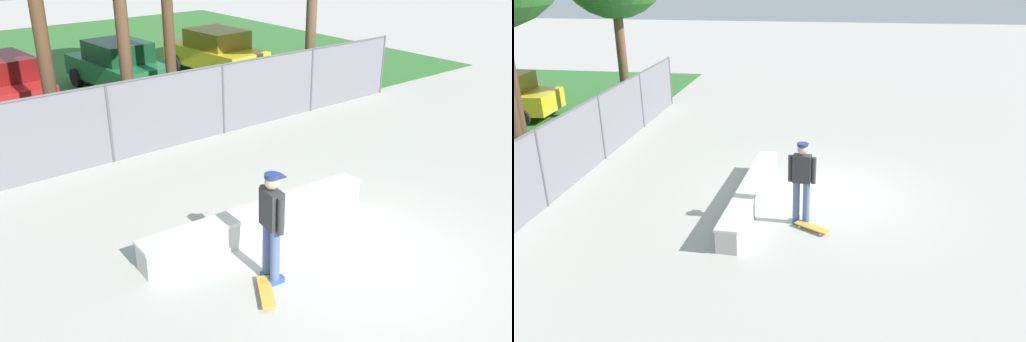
% 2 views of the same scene
% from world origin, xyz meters
% --- Properties ---
extents(ground_plane, '(80.00, 80.00, 0.00)m').
position_xyz_m(ground_plane, '(0.00, 0.00, 0.00)').
color(ground_plane, '#ADAAA3').
extents(concrete_ledge, '(4.60, 0.71, 0.53)m').
position_xyz_m(concrete_ledge, '(-0.93, 1.54, 0.27)').
color(concrete_ledge, '#B7B5AD').
rests_on(concrete_ledge, ground).
extents(skateboarder, '(0.33, 0.60, 1.84)m').
position_xyz_m(skateboarder, '(-1.66, 0.32, 1.03)').
color(skateboarder, '#2647A5').
rests_on(skateboarder, ground).
extents(skateboard, '(0.59, 0.79, 0.09)m').
position_xyz_m(skateboard, '(-1.97, 0.05, 0.07)').
color(skateboard, gold).
rests_on(skateboard, ground).
extents(chainlink_fence, '(15.97, 0.07, 1.89)m').
position_xyz_m(chainlink_fence, '(0.00, 6.26, 1.02)').
color(chainlink_fence, '#4C4C51').
rests_on(chainlink_fence, ground).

